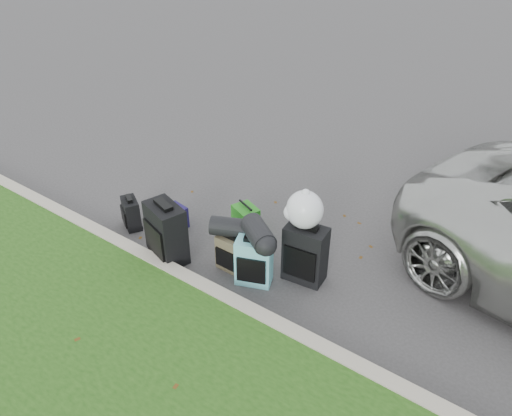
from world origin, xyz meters
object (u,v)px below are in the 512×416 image
Objects in this scene: suitcase_olive at (231,253)px; suitcase_large_black_right at (305,254)px; suitcase_large_black_left at (167,233)px; suitcase_small_black at (131,213)px; tote_green at (246,219)px; suitcase_teal at (254,262)px; tote_navy at (176,217)px.

suitcase_large_black_right is at bearing 24.54° from suitcase_olive.
suitcase_large_black_left is 1.68× the size of suitcase_olive.
suitcase_large_black_left reaches higher than suitcase_small_black.
suitcase_large_black_left is 1.77m from suitcase_large_black_right.
suitcase_small_black reaches higher than tote_green.
suitcase_small_black is 1.62m from tote_green.
suitcase_teal is at bearing 31.14° from suitcase_small_black.
suitcase_olive is 1.25m from tote_navy.
suitcase_small_black is at bearing -176.44° from suitcase_large_black_left.
tote_navy is (-1.21, 0.27, -0.08)m from suitcase_olive.
suitcase_olive is (0.79, 0.31, -0.16)m from suitcase_large_black_left.
tote_green is (1.37, 0.86, -0.03)m from suitcase_small_black.
tote_green is at bearing 38.17° from tote_navy.
tote_green is (-1.19, 0.39, -0.18)m from suitcase_large_black_right.
tote_green reaches higher than tote_navy.
suitcase_large_black_right is at bearing 40.02° from suitcase_small_black.
suitcase_small_black is 1.37× the size of tote_navy.
suitcase_small_black is 1.13× the size of tote_green.
tote_green is 1.21× the size of tote_navy.
suitcase_olive is 0.77× the size of suitcase_teal.
suitcase_small_black is 0.97m from suitcase_large_black_left.
tote_green is at bearing 155.14° from suitcase_large_black_right.
suitcase_olive is 0.39m from suitcase_teal.
suitcase_large_black_left is (0.93, -0.22, 0.18)m from suitcase_small_black.
tote_navy is (0.50, 0.37, -0.06)m from suitcase_small_black.
suitcase_olive is 1.22× the size of tote_green.
suitcase_large_black_left is 2.05× the size of tote_green.
suitcase_teal is (1.17, 0.27, -0.09)m from suitcase_large_black_left.
suitcase_large_black_left is at bearing -164.01° from suitcase_large_black_right.
suitcase_large_black_left is at bearing -90.69° from tote_green.
suitcase_large_black_left is at bearing 171.18° from suitcase_teal.
suitcase_small_black is at bearing -176.15° from suitcase_olive.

